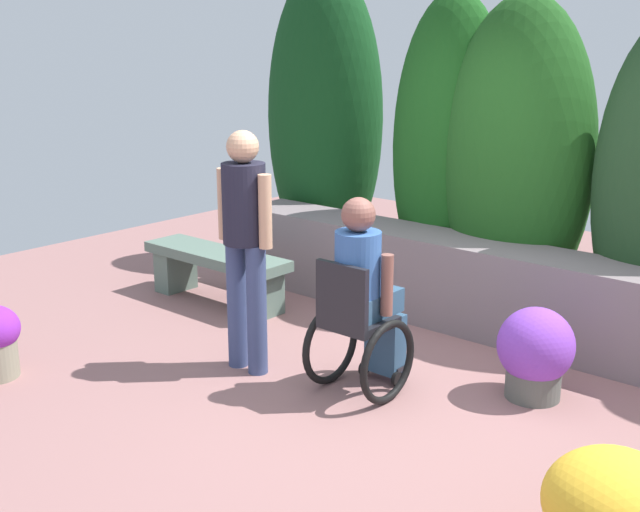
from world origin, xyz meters
name	(u,v)px	position (x,y,z in m)	size (l,w,h in m)	color
ground_plane	(398,400)	(0.00, 0.00, 0.00)	(10.73, 10.73, 0.00)	#946664
stone_retaining_wall	(511,294)	(0.00, 1.50, 0.36)	(5.45, 0.56, 0.72)	slate
hedge_backdrop	(553,154)	(-0.03, 2.14, 1.38)	(6.57, 1.13, 3.01)	#12401A
stone_bench	(216,268)	(-2.40, 0.58, 0.31)	(1.50, 0.42, 0.47)	slate
person_in_wheelchair	(362,303)	(-0.28, -0.04, 0.62)	(0.53, 0.66, 1.33)	black
person_standing_companion	(245,235)	(-1.12, -0.28, 0.99)	(0.49, 0.30, 1.70)	#3A4773
flower_pot_small_foreground	(535,353)	(0.64, 0.61, 0.31)	(0.50, 0.50, 0.62)	#555B54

